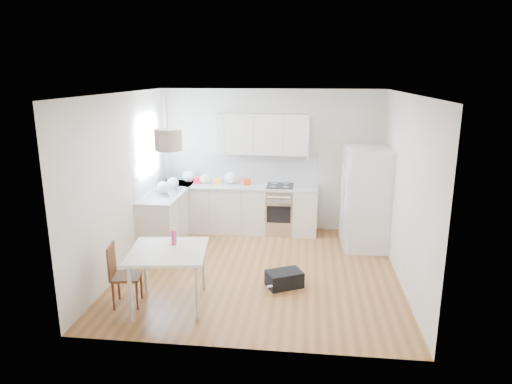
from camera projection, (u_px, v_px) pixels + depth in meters
floor at (259, 270)px, 7.10m from camera, size 4.20×4.20×0.00m
ceiling at (260, 93)px, 6.42m from camera, size 4.20×4.20×0.00m
wall_back at (271, 160)px, 8.78m from camera, size 4.20×0.00×4.20m
wall_left at (123, 183)px, 6.99m from camera, size 0.00×4.20×4.20m
wall_right at (405, 190)px, 6.53m from camera, size 0.00×4.20×4.20m
window_glassblock at (148, 145)px, 8.00m from camera, size 0.02×1.00×1.00m
cabinets_back at (238, 209)px, 8.79m from camera, size 3.00×0.60×0.88m
cabinets_left at (169, 216)px, 8.34m from camera, size 0.60×1.80×0.88m
counter_back at (238, 186)px, 8.67m from camera, size 3.02×0.64×0.04m
counter_left at (167, 192)px, 8.23m from camera, size 0.64×1.82×0.04m
backsplash_back at (240, 167)px, 8.88m from camera, size 3.00×0.01×0.58m
backsplash_left at (151, 175)px, 8.18m from camera, size 0.01×1.80×0.58m
upper_cabinets at (262, 134)px, 8.51m from camera, size 1.70×0.32×0.75m
range_oven at (280, 210)px, 8.70m from camera, size 0.50×0.61×0.88m
sink at (166, 192)px, 8.18m from camera, size 0.50×0.80×0.16m
refrigerator at (367, 198)px, 7.87m from camera, size 0.90×0.93×1.76m
dining_table at (168, 256)px, 5.89m from camera, size 1.09×1.09×0.77m
dining_chair at (126, 275)px, 5.96m from camera, size 0.41×0.41×0.84m
drink_bottle at (174, 236)px, 6.04m from camera, size 0.07×0.07×0.23m
gym_bag at (284, 279)px, 6.54m from camera, size 0.59×0.51×0.23m
pendant_lamp at (168, 140)px, 5.62m from camera, size 0.35×0.35×0.26m
grocery_bag_a at (189, 176)px, 8.85m from camera, size 0.26×0.22×0.23m
grocery_bag_b at (205, 179)px, 8.74m from camera, size 0.21×0.18×0.19m
grocery_bag_c at (231, 178)px, 8.71m from camera, size 0.27×0.23×0.24m
grocery_bag_d at (173, 183)px, 8.43m from camera, size 0.22×0.18×0.19m
grocery_bag_e at (163, 187)px, 8.03m from camera, size 0.24×0.20×0.22m
snack_orange at (246, 182)px, 8.67m from camera, size 0.19×0.17×0.11m
snack_yellow at (217, 182)px, 8.70m from camera, size 0.16×0.11×0.11m
snack_red at (198, 180)px, 8.79m from camera, size 0.20×0.17×0.12m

